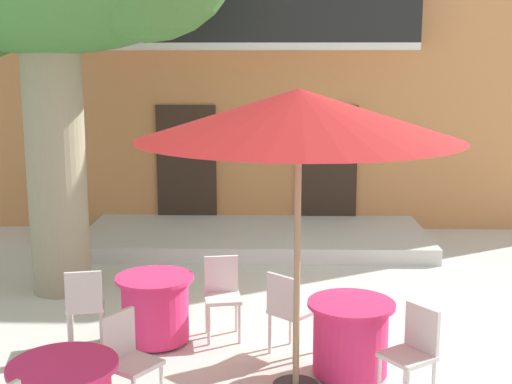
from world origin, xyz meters
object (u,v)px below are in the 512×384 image
cafe_chair_middle_0 (222,291)px  cafe_chair_middle_1 (85,303)px  cafe_chair_front_1 (127,356)px  cafe_table_middle (155,308)px  ground_planter_left (65,226)px  cafe_table_near_tree (350,337)px  cafe_umbrella (299,116)px  cafe_chair_near_tree_0 (288,308)px  cafe_chair_near_tree_1 (413,348)px

cafe_chair_middle_0 → cafe_chair_middle_1: (-1.45, -0.42, 0.00)m
cafe_chair_middle_0 → cafe_chair_front_1: (-0.71, -1.74, 0.00)m
cafe_table_middle → cafe_chair_middle_1: (-0.72, -0.23, 0.14)m
cafe_chair_middle_0 → cafe_chair_front_1: 1.88m
cafe_chair_middle_1 → ground_planter_left: 4.58m
cafe_table_middle → cafe_table_near_tree: bearing=-20.3°
cafe_chair_middle_0 → cafe_chair_front_1: same height
cafe_chair_middle_0 → cafe_umbrella: (0.79, -1.36, 2.08)m
cafe_chair_front_1 → ground_planter_left: 6.08m
cafe_chair_middle_0 → cafe_table_near_tree: bearing=-35.6°
cafe_chair_near_tree_0 → cafe_umbrella: 2.25m
cafe_chair_middle_0 → ground_planter_left: bearing=127.4°
cafe_table_middle → cafe_umbrella: 2.93m
cafe_table_near_tree → cafe_umbrella: 2.32m
cafe_table_middle → ground_planter_left: size_ratio=1.50×
cafe_chair_near_tree_1 → cafe_umbrella: (-1.05, 0.16, 2.08)m
cafe_chair_near_tree_0 → cafe_umbrella: (0.06, -0.84, 2.08)m
cafe_chair_middle_0 → ground_planter_left: (-2.98, 3.89, -0.21)m
cafe_chair_middle_1 → cafe_chair_front_1: same height
cafe_chair_near_tree_0 → cafe_table_middle: 1.50m
cafe_chair_near_tree_0 → cafe_chair_front_1: bearing=-139.8°
cafe_chair_middle_1 → ground_planter_left: cafe_chair_middle_1 is taller
cafe_chair_near_tree_0 → cafe_chair_front_1: size_ratio=1.00×
cafe_chair_near_tree_0 → ground_planter_left: cafe_chair_near_tree_0 is taller
cafe_chair_near_tree_0 → cafe_chair_middle_0: same height
cafe_table_near_tree → cafe_chair_front_1: size_ratio=0.95×
cafe_umbrella → ground_planter_left: 6.86m
cafe_table_near_tree → cafe_chair_front_1: cafe_chair_front_1 is taller
cafe_table_middle → cafe_chair_middle_0: cafe_chair_middle_0 is taller
cafe_table_near_tree → cafe_chair_near_tree_1: bearing=-48.3°
cafe_table_middle → cafe_umbrella: size_ratio=0.30×
cafe_chair_near_tree_0 → cafe_chair_middle_1: (-2.18, 0.10, 0.00)m
cafe_chair_front_1 → cafe_table_middle: bearing=90.6°
cafe_chair_near_tree_1 → cafe_table_near_tree: bearing=131.7°
cafe_umbrella → cafe_chair_near_tree_0: bearing=94.1°
cafe_table_middle → ground_planter_left: (-2.25, 4.09, -0.07)m
cafe_table_middle → cafe_umbrella: cafe_umbrella is taller
cafe_table_middle → cafe_chair_near_tree_0: bearing=-12.6°
cafe_table_near_tree → ground_planter_left: size_ratio=1.50×
cafe_chair_near_tree_1 → cafe_chair_middle_0: (-1.84, 1.52, 0.00)m
ground_planter_left → cafe_chair_middle_1: bearing=-70.5°
cafe_chair_middle_0 → cafe_umbrella: bearing=-59.8°
cafe_chair_near_tree_1 → ground_planter_left: cafe_chair_near_tree_1 is taller
cafe_chair_front_1 → ground_planter_left: (-2.26, 5.64, -0.21)m
cafe_chair_near_tree_1 → cafe_umbrella: 2.34m
ground_planter_left → cafe_umbrella: bearing=-54.3°
cafe_umbrella → ground_planter_left: (-3.77, 5.25, -2.29)m
cafe_chair_near_tree_0 → cafe_table_middle: bearing=167.4°
cafe_chair_middle_1 → cafe_chair_front_1: 1.51m
cafe_chair_near_tree_0 → cafe_chair_middle_1: bearing=177.4°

